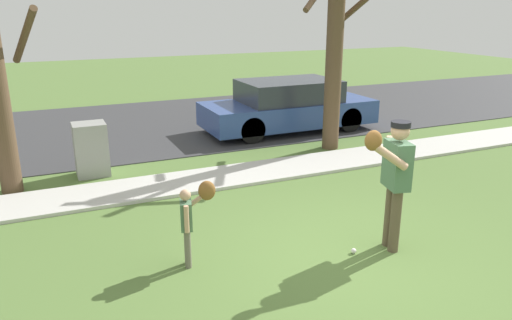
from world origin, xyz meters
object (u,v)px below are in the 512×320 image
baseball (354,251)px  parked_wagon_blue (288,106)px  utility_cabinet (91,149)px  person_adult (394,172)px  street_tree_near (335,37)px  person_child (192,214)px

baseball → parked_wagon_blue: parked_wagon_blue is taller
utility_cabinet → parked_wagon_blue: 5.41m
parked_wagon_blue → person_adult: bearing=-105.8°
baseball → street_tree_near: bearing=61.2°
person_adult → street_tree_near: size_ratio=0.38×
person_child → baseball: bearing=-2.8°
utility_cabinet → street_tree_near: bearing=-2.9°
person_child → person_adult: bearing=-1.1°
person_child → baseball: size_ratio=14.61×
street_tree_near → baseball: bearing=-118.8°
utility_cabinet → street_tree_near: street_tree_near is taller
street_tree_near → parked_wagon_blue: 2.66m
person_child → utility_cabinet: (-0.77, 4.17, -0.18)m
utility_cabinet → parked_wagon_blue: size_ratio=0.23×
baseball → utility_cabinet: bearing=120.5°
person_adult → utility_cabinet: bearing=-41.6°
person_adult → parked_wagon_blue: 6.74m
person_adult → parked_wagon_blue: person_adult is taller
street_tree_near → person_child: bearing=-139.2°
street_tree_near → parked_wagon_blue: (-0.13, 1.88, -1.87)m
parked_wagon_blue → street_tree_near: bearing=-85.9°
person_adult → person_child: 2.68m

